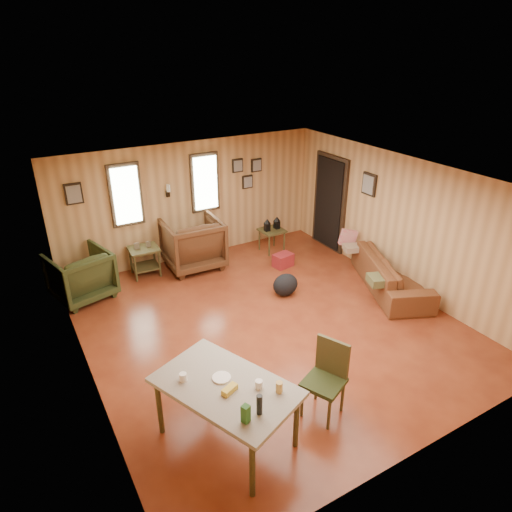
{
  "coord_description": "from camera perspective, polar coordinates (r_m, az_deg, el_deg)",
  "views": [
    {
      "loc": [
        -3.28,
        -5.25,
        4.19
      ],
      "look_at": [
        0.0,
        0.4,
        1.05
      ],
      "focal_mm": 32.0,
      "sensor_mm": 36.0,
      "label": 1
    }
  ],
  "objects": [
    {
      "name": "sofa_pillows",
      "position": [
        8.59,
        13.44,
        -0.46
      ],
      "size": [
        1.01,
        1.86,
        0.38
      ],
      "rotation": [
        0.0,
        0.0,
        -0.36
      ],
      "color": "#4E4E2B",
      "rests_on": "sofa"
    },
    {
      "name": "dining_chair",
      "position": [
        5.7,
        8.88,
        -14.4
      ],
      "size": [
        0.59,
        0.59,
        0.99
      ],
      "rotation": [
        0.0,
        0.0,
        0.43
      ],
      "color": "#2E3819",
      "rests_on": "ground"
    },
    {
      "name": "recliner_green",
      "position": [
        8.52,
        -21.1,
        -1.98
      ],
      "size": [
        1.13,
        1.09,
        0.97
      ],
      "primitive_type": "imported",
      "rotation": [
        0.0,
        0.0,
        -2.88
      ],
      "color": "#2E3819",
      "rests_on": "ground"
    },
    {
      "name": "dining_table",
      "position": [
        5.18,
        -3.7,
        -16.44
      ],
      "size": [
        1.45,
        1.79,
        1.02
      ],
      "rotation": [
        0.0,
        0.0,
        0.39
      ],
      "color": "gray",
      "rests_on": "ground"
    },
    {
      "name": "backpack",
      "position": [
        8.17,
        3.69,
        -3.61
      ],
      "size": [
        0.5,
        0.4,
        0.41
      ],
      "rotation": [
        0.0,
        0.0,
        -0.1
      ],
      "color": "black",
      "rests_on": "ground"
    },
    {
      "name": "room",
      "position": [
        7.16,
        1.68,
        1.04
      ],
      "size": [
        5.54,
        6.04,
        2.44
      ],
      "color": "brown",
      "rests_on": "ground"
    },
    {
      "name": "recliner_brown",
      "position": [
        9.1,
        -7.95,
        1.88
      ],
      "size": [
        1.12,
        1.06,
        1.11
      ],
      "primitive_type": "imported",
      "rotation": [
        0.0,
        0.0,
        3.1
      ],
      "color": "#4B2B16",
      "rests_on": "ground"
    },
    {
      "name": "end_table",
      "position": [
        9.01,
        -13.77,
        -0.06
      ],
      "size": [
        0.58,
        0.53,
        0.7
      ],
      "rotation": [
        0.0,
        0.0,
        -0.07
      ],
      "color": "#4A4421",
      "rests_on": "ground"
    },
    {
      "name": "cooler",
      "position": [
        9.2,
        3.4,
        -0.53
      ],
      "size": [
        0.42,
        0.33,
        0.27
      ],
      "rotation": [
        0.0,
        0.0,
        0.18
      ],
      "color": "maroon",
      "rests_on": "ground"
    },
    {
      "name": "sofa",
      "position": [
        8.63,
        16.66,
        -1.41
      ],
      "size": [
        1.44,
        2.2,
        0.83
      ],
      "primitive_type": "imported",
      "rotation": [
        0.0,
        0.0,
        1.15
      ],
      "color": "brown",
      "rests_on": "ground"
    },
    {
      "name": "side_table",
      "position": [
        9.7,
        2.01,
        3.45
      ],
      "size": [
        0.5,
        0.5,
        0.77
      ],
      "rotation": [
        0.0,
        0.0,
        0.04
      ],
      "color": "#4A4421",
      "rests_on": "ground"
    }
  ]
}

